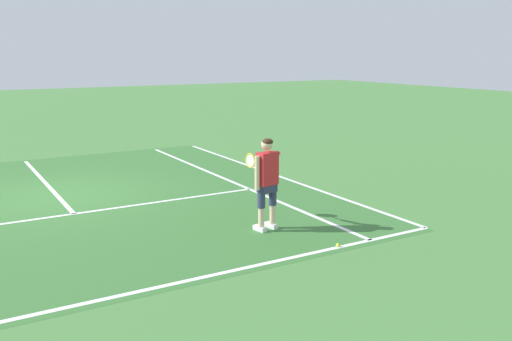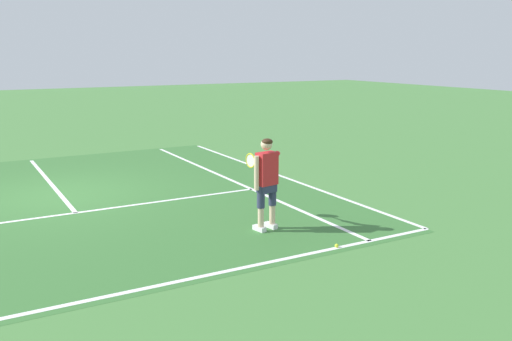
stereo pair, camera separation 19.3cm
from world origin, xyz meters
name	(u,v)px [view 2 (the right image)]	position (x,y,z in m)	size (l,w,h in m)	color
ground_plane	(61,195)	(0.00, 0.00, 0.00)	(80.00, 80.00, 0.00)	#477F3D
court_inner_surface	(66,201)	(0.00, -0.61, 0.00)	(10.98, 11.08, 0.00)	#387033
line_baseline	(141,289)	(0.00, -5.95, 0.00)	(10.98, 0.10, 0.01)	white
line_service	(76,213)	(0.00, -1.67, 0.00)	(8.23, 0.10, 0.01)	white
line_centre_service	(49,182)	(0.00, 1.53, 0.00)	(0.10, 6.40, 0.01)	white
line_singles_right	(232,180)	(4.12, -0.61, 0.00)	(0.10, 10.68, 0.01)	white
line_doubles_right	(277,175)	(5.49, -0.61, 0.00)	(0.10, 10.68, 0.01)	white
tennis_player	(266,177)	(2.86, -4.49, 0.99)	(0.59, 1.19, 1.71)	white
tennis_ball_near_feet	(337,246)	(3.41, -5.92, 0.03)	(0.07, 0.07, 0.07)	#CCE02D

